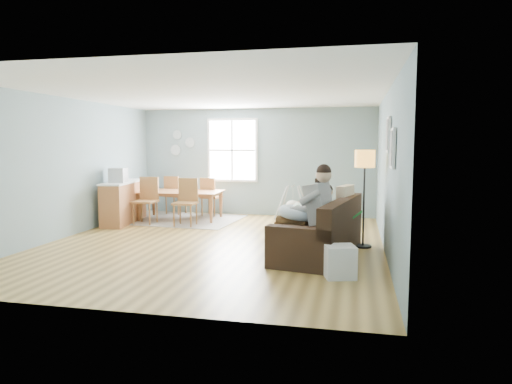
% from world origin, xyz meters
% --- Properties ---
extents(room, '(8.40, 9.40, 3.90)m').
position_xyz_m(room, '(0.00, 0.00, 2.42)').
color(room, olive).
extents(window, '(1.32, 0.08, 1.62)m').
position_xyz_m(window, '(-0.60, 3.46, 1.65)').
color(window, white).
rests_on(window, room).
extents(pictures, '(0.05, 1.34, 0.74)m').
position_xyz_m(pictures, '(2.97, -1.05, 1.85)').
color(pictures, white).
rests_on(pictures, room).
extents(wall_plates, '(0.67, 0.02, 0.66)m').
position_xyz_m(wall_plates, '(-2.00, 3.47, 1.83)').
color(wall_plates, '#8CA2A8').
rests_on(wall_plates, room).
extents(sofa, '(1.39, 2.43, 0.93)m').
position_xyz_m(sofa, '(1.98, -0.47, 0.33)').
color(sofa, black).
rests_on(sofa, room).
extents(green_throw, '(1.18, 1.02, 0.04)m').
position_xyz_m(green_throw, '(2.04, 0.29, 0.59)').
color(green_throw, '#145923').
rests_on(green_throw, sofa).
extents(beige_pillow, '(0.30, 0.55, 0.53)m').
position_xyz_m(beige_pillow, '(2.33, 0.07, 0.83)').
color(beige_pillow, '#C1AF93').
rests_on(beige_pillow, sofa).
extents(father, '(1.13, 0.71, 1.50)m').
position_xyz_m(father, '(1.78, -0.77, 0.80)').
color(father, gray).
rests_on(father, sofa).
extents(nursing_pillow, '(0.73, 0.71, 0.25)m').
position_xyz_m(nursing_pillow, '(1.61, -0.74, 0.72)').
color(nursing_pillow, silver).
rests_on(nursing_pillow, father).
extents(infant, '(0.19, 0.41, 0.15)m').
position_xyz_m(infant, '(1.61, -0.70, 0.81)').
color(infant, white).
rests_on(infant, nursing_pillow).
extents(toddler, '(0.60, 0.35, 0.90)m').
position_xyz_m(toddler, '(1.94, -0.24, 0.78)').
color(toddler, silver).
rests_on(toddler, sofa).
extents(floor_lamp, '(0.34, 0.34, 1.71)m').
position_xyz_m(floor_lamp, '(2.65, 0.26, 1.41)').
color(floor_lamp, black).
rests_on(floor_lamp, room).
extents(storage_cube, '(0.48, 0.45, 0.44)m').
position_xyz_m(storage_cube, '(2.30, -1.70, 0.22)').
color(storage_cube, white).
rests_on(storage_cube, room).
extents(rug, '(2.90, 2.29, 0.01)m').
position_xyz_m(rug, '(-1.60, 2.35, 0.01)').
color(rug, gray).
rests_on(rug, room).
extents(dining_table, '(1.99, 1.16, 0.69)m').
position_xyz_m(dining_table, '(-1.60, 2.35, 0.34)').
color(dining_table, brown).
rests_on(dining_table, rug).
extents(chair_sw, '(0.48, 0.48, 1.06)m').
position_xyz_m(chair_sw, '(-2.15, 1.72, 0.61)').
color(chair_sw, brown).
rests_on(chair_sw, rug).
extents(chair_se, '(0.48, 0.48, 1.05)m').
position_xyz_m(chair_se, '(-1.16, 1.64, 0.61)').
color(chair_se, brown).
rests_on(chair_se, rug).
extents(chair_nw, '(0.53, 0.53, 1.00)m').
position_xyz_m(chair_nw, '(-2.05, 3.07, 0.57)').
color(chair_nw, brown).
rests_on(chair_nw, rug).
extents(chair_ne, '(0.52, 0.52, 0.97)m').
position_xyz_m(chair_ne, '(-1.07, 3.00, 0.56)').
color(chair_ne, brown).
rests_on(chair_ne, rug).
extents(counter, '(0.71, 1.77, 0.96)m').
position_xyz_m(counter, '(-2.70, 1.66, 0.49)').
color(counter, brown).
rests_on(counter, room).
extents(monitor, '(0.38, 0.36, 0.32)m').
position_xyz_m(monitor, '(-2.65, 1.34, 1.12)').
color(monitor, '#B9B9BE').
rests_on(monitor, counter).
extents(baby_swing, '(0.81, 0.82, 0.81)m').
position_xyz_m(baby_swing, '(1.02, 3.10, 0.36)').
color(baby_swing, '#B9B9BE').
rests_on(baby_swing, room).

